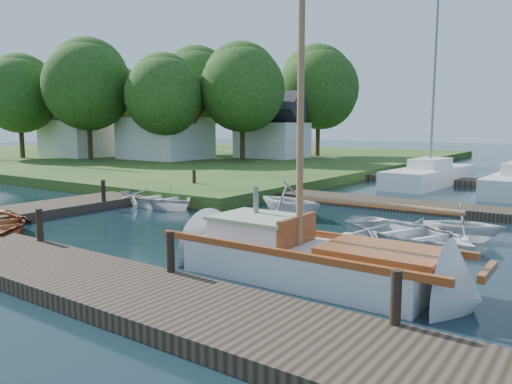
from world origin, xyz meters
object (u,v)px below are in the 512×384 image
Objects in this scene: mooring_post_4 at (103,191)px; tender_c at (408,230)px; mooring_post_2 at (170,251)px; marina_boat_1 at (430,174)px; mooring_post_5 at (194,179)px; tree_1 at (88,85)px; house_a at (165,127)px; house_b at (80,129)px; sailboat at (314,264)px; tender_d at (464,220)px; mooring_post_3 at (396,297)px; tender_b at (290,197)px; tree_3 at (243,88)px; tender_a at (159,195)px; house_c at (272,132)px; tree_5 at (121,100)px; tree_7 at (319,88)px; mooring_post_1 at (40,225)px; tree_2 at (165,95)px; tree_4 at (198,88)px; tree_0 at (20,94)px; tree_6 at (46,98)px.

mooring_post_4 reaches higher than tender_c.
marina_boat_1 is (-0.78, 19.78, -0.14)m from mooring_post_2.
marina_boat_1 reaches higher than mooring_post_5.
tender_c is 30.83m from tree_1.
house_b is at bearing -165.96° from house_a.
tree_1 reaches higher than sailboat.
tender_d reaches higher than mooring_post_2.
house_a is (-13.00, 16.00, 2.26)m from mooring_post_4.
house_a is at bearing 141.07° from mooring_post_3.
tender_b is 0.30× the size of tree_3.
tender_a is 21.97m from house_c.
tree_3 is at bearing 130.95° from mooring_post_3.
tree_5 is (-16.00, 2.00, -0.39)m from tree_3.
mooring_post_1 is at bearing -73.84° from tree_7.
marina_boat_1 is at bearing 2.25° from tree_2.
tender_c is 0.46× the size of tree_3.
tree_4 is at bearing 78.69° from tree_1.
house_a is 0.68× the size of tree_1.
tree_1 is 6.38m from tree_2.
mooring_post_1 is at bearing 154.84° from tender_c.
tender_d is 36.38m from tree_0.
mooring_post_2 is at bearing -44.33° from tree_2.
tree_0 is at bearing -143.24° from house_c.
mooring_post_1 and mooring_post_5 have the same top height.
tree_0 is at bearing 83.50° from tender_a.
tree_3 reaches higher than house_c.
tree_7 reaches higher than tender_b.
tender_b is 23.69m from house_c.
tree_6 reaches higher than tender_b.
tree_0 is 12.65m from tree_2.
mooring_post_4 is 1.00× the size of mooring_post_5.
tree_6 reaches higher than house_c.
mooring_post_5 is 27.89m from tree_5.
house_b is at bearing -126.71° from tree_4.
tender_d is at bearing 73.32° from sailboat.
tree_3 is at bearing 51.67° from tender_b.
tree_0 is (-31.50, 15.05, 4.83)m from mooring_post_2.
marina_boat_1 is at bearing 92.27° from mooring_post_2.
marina_boat_1 is 1.11× the size of tree_6.
tree_4 is at bearing 116.57° from tree_2.
mooring_post_3 is at bearing -21.04° from mooring_post_4.
house_c is 9.29m from tree_2.
house_b is 10.30m from tree_2.
tree_3 is (-20.00, 23.05, 5.11)m from mooring_post_3.
sailboat reaches higher than tender_d.
house_a reaches higher than mooring_post_5.
tree_0 is (-29.54, 7.40, 4.84)m from tender_b.
tender_d is (12.23, -2.57, -0.14)m from mooring_post_5.
mooring_post_3 is at bearing -29.20° from house_b.
mooring_post_2 is at bearing -33.77° from tree_1.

